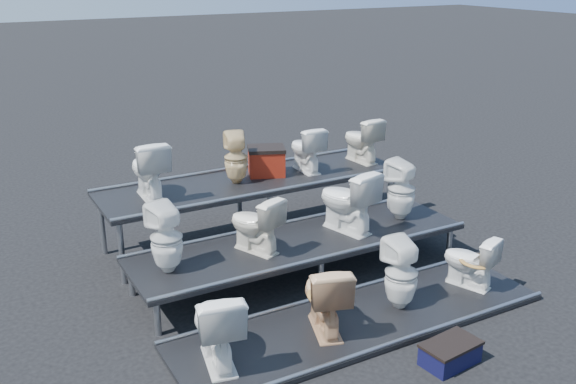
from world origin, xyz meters
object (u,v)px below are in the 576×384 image
toilet_11 (361,139)px  step_stool (450,354)px  toilet_7 (401,190)px  toilet_10 (306,149)px  toilet_3 (470,261)px  toilet_9 (236,158)px  toilet_2 (401,273)px  red_crate (266,163)px  toilet_4 (166,238)px  toilet_8 (149,169)px  toilet_5 (255,224)px  toilet_1 (325,296)px  toilet_6 (347,200)px  toilet_0 (216,325)px

toilet_11 → step_stool: bearing=63.8°
toilet_7 → toilet_10: (-0.69, 1.30, 0.33)m
toilet_3 → toilet_10: bearing=-95.9°
toilet_9 → toilet_2: bearing=122.6°
toilet_11 → red_crate: toilet_11 is taller
toilet_4 → toilet_8: toilet_8 is taller
toilet_5 → step_stool: (0.94, -2.33, -0.70)m
toilet_5 → toilet_10: toilet_10 is taller
toilet_1 → toilet_4: size_ratio=1.00×
toilet_1 → toilet_10: size_ratio=1.20×
toilet_7 → toilet_8: (-2.96, 1.30, 0.38)m
toilet_1 → toilet_8: size_ratio=1.04×
toilet_4 → red_crate: bearing=-155.3°
toilet_3 → toilet_8: (-2.97, 2.60, 0.86)m
toilet_2 → toilet_8: size_ratio=1.07×
toilet_3 → toilet_9: bearing=-76.5°
toilet_5 → red_crate: size_ratio=1.41×
toilet_10 → red_crate: 0.60m
toilet_1 → toilet_9: (0.21, 2.60, 0.76)m
toilet_2 → toilet_9: toilet_9 is taller
toilet_3 → toilet_5: toilet_5 is taller
toilet_6 → red_crate: size_ratio=1.67×
red_crate → step_stool: (0.07, -3.73, -0.94)m
toilet_3 → toilet_7: bearing=-110.6°
toilet_5 → toilet_7: 2.13m
toilet_3 → toilet_8: toilet_8 is taller
red_crate → step_stool: 3.85m
toilet_1 → toilet_5: 1.36m
red_crate → step_stool: bearing=-67.6°
toilet_10 → toilet_11: (0.95, 0.00, 0.01)m
toilet_4 → toilet_8: size_ratio=1.04×
toilet_10 → step_stool: toilet_10 is taller
toilet_6 → toilet_2: bearing=69.4°
toilet_0 → toilet_11: (3.44, 2.60, 0.74)m
toilet_11 → step_stool: size_ratio=1.23×
toilet_1 → toilet_4: 1.83m
toilet_11 → step_stool: toilet_11 is taller
toilet_5 → toilet_10: 1.98m
toilet_3 → toilet_6: bearing=-77.3°
toilet_8 → toilet_9: (1.19, 0.00, -0.03)m
toilet_7 → toilet_9: toilet_9 is taller
toilet_7 → toilet_5: bearing=-15.0°
toilet_3 → toilet_7: toilet_7 is taller
step_stool → toilet_5: bearing=105.4°
toilet_5 → toilet_7: bearing=157.2°
toilet_10 → step_stool: (-0.51, -3.63, -1.09)m
toilet_7 → red_crate: bearing=-63.3°
red_crate → toilet_3: bearing=-43.5°
toilet_10 → step_stool: 3.82m
toilet_7 → toilet_9: (-1.77, 1.30, 0.35)m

